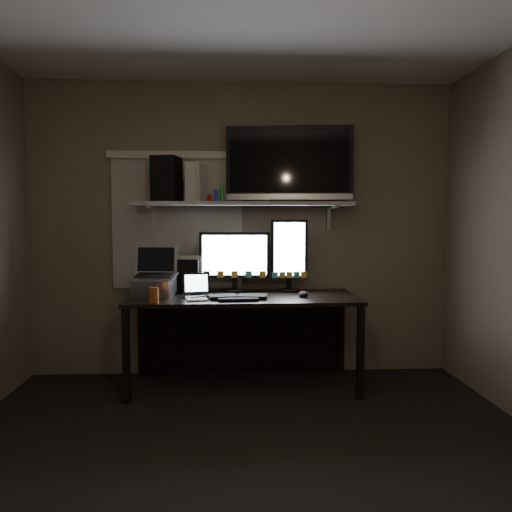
{
  "coord_description": "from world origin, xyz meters",
  "views": [
    {
      "loc": [
        -0.11,
        -2.5,
        1.33
      ],
      "look_at": [
        0.09,
        1.25,
        1.06
      ],
      "focal_mm": 35.0,
      "sensor_mm": 36.0,
      "label": 1
    }
  ],
  "objects": [
    {
      "name": "back_wall",
      "position": [
        0.0,
        1.8,
        1.25
      ],
      "size": [
        3.6,
        0.0,
        3.6
      ],
      "primitive_type": "plane",
      "rotation": [
        1.57,
        0.0,
        0.0
      ],
      "color": "brown",
      "rests_on": "floor"
    },
    {
      "name": "desk",
      "position": [
        0.0,
        1.55,
        0.55
      ],
      "size": [
        1.8,
        0.75,
        0.73
      ],
      "color": "black",
      "rests_on": "floor"
    },
    {
      "name": "sticky_notes",
      "position": [
        -0.11,
        1.3,
        0.73
      ],
      "size": [
        0.31,
        0.25,
        0.0
      ],
      "primitive_type": null,
      "rotation": [
        0.0,
        0.0,
        0.12
      ],
      "color": "gold",
      "rests_on": "desk"
    },
    {
      "name": "monitor_landscape",
      "position": [
        -0.07,
        1.65,
        0.99
      ],
      "size": [
        0.59,
        0.1,
        0.51
      ],
      "primitive_type": "cube",
      "rotation": [
        0.0,
        0.0,
        -0.06
      ],
      "color": "black",
      "rests_on": "desk"
    },
    {
      "name": "game_console",
      "position": [
        -0.38,
        1.61,
        1.64
      ],
      "size": [
        0.16,
        0.27,
        0.31
      ],
      "primitive_type": "cube",
      "rotation": [
        0.0,
        0.0,
        -0.35
      ],
      "color": "beige",
      "rests_on": "wall_shelf"
    },
    {
      "name": "tablet",
      "position": [
        -0.37,
        1.43,
        0.82
      ],
      "size": [
        0.22,
        0.12,
        0.19
      ],
      "primitive_type": "cube",
      "rotation": [
        0.0,
        0.0,
        0.18
      ],
      "color": "black",
      "rests_on": "desk"
    },
    {
      "name": "file_sorter",
      "position": [
        -0.48,
        1.66,
        0.88
      ],
      "size": [
        0.25,
        0.14,
        0.3
      ],
      "primitive_type": "cube",
      "rotation": [
        0.0,
        0.0,
        -0.14
      ],
      "color": "black",
      "rests_on": "desk"
    },
    {
      "name": "keyboard",
      "position": [
        -0.05,
        1.29,
        0.74
      ],
      "size": [
        0.47,
        0.2,
        0.03
      ],
      "primitive_type": "cube",
      "rotation": [
        0.0,
        0.0,
        0.04
      ],
      "color": "black",
      "rests_on": "desk"
    },
    {
      "name": "monitor_portrait",
      "position": [
        0.39,
        1.64,
        1.04
      ],
      "size": [
        0.31,
        0.09,
        0.62
      ],
      "primitive_type": "cube",
      "rotation": [
        0.0,
        0.0,
        0.09
      ],
      "color": "black",
      "rests_on": "desk"
    },
    {
      "name": "floor",
      "position": [
        0.0,
        0.0,
        0.0
      ],
      "size": [
        3.6,
        3.6,
        0.0
      ],
      "primitive_type": "plane",
      "color": "black",
      "rests_on": "ground"
    },
    {
      "name": "speaker",
      "position": [
        -0.62,
        1.63,
        1.66
      ],
      "size": [
        0.24,
        0.28,
        0.36
      ],
      "primitive_type": "cube",
      "rotation": [
        0.0,
        0.0,
        -0.2
      ],
      "color": "black",
      "rests_on": "wall_shelf"
    },
    {
      "name": "bottles",
      "position": [
        -0.22,
        1.58,
        1.55
      ],
      "size": [
        0.22,
        0.06,
        0.14
      ],
      "primitive_type": null,
      "rotation": [
        0.0,
        0.0,
        0.04
      ],
      "color": "#A50F0C",
      "rests_on": "wall_shelf"
    },
    {
      "name": "window_blinds",
      "position": [
        -0.55,
        1.79,
        1.3
      ],
      "size": [
        1.1,
        0.02,
        1.1
      ],
      "primitive_type": "cube",
      "color": "#B3AFA0",
      "rests_on": "back_wall"
    },
    {
      "name": "tv",
      "position": [
        0.39,
        1.66,
        1.79
      ],
      "size": [
        1.06,
        0.32,
        0.63
      ],
      "primitive_type": "cube",
      "rotation": [
        0.0,
        0.0,
        -0.13
      ],
      "color": "black",
      "rests_on": "wall_shelf"
    },
    {
      "name": "notepad",
      "position": [
        -0.36,
        1.27,
        0.74
      ],
      "size": [
        0.19,
        0.24,
        0.01
      ],
      "primitive_type": "cube",
      "rotation": [
        0.0,
        0.0,
        0.17
      ],
      "color": "silver",
      "rests_on": "desk"
    },
    {
      "name": "wall_shelf",
      "position": [
        0.0,
        1.62,
        1.46
      ],
      "size": [
        1.8,
        0.35,
        0.03
      ],
      "primitive_type": "cube",
      "color": "#A6A6A2",
      "rests_on": "back_wall"
    },
    {
      "name": "mouse",
      "position": [
        0.47,
        1.35,
        0.75
      ],
      "size": [
        0.08,
        0.13,
        0.04
      ],
      "primitive_type": "ellipsoid",
      "rotation": [
        0.0,
        0.0,
        0.04
      ],
      "color": "black",
      "rests_on": "desk"
    },
    {
      "name": "cup",
      "position": [
        -0.66,
        1.14,
        0.79
      ],
      "size": [
        0.09,
        0.09,
        0.11
      ],
      "primitive_type": "cylinder",
      "rotation": [
        0.0,
        0.0,
        -0.17
      ],
      "color": "brown",
      "rests_on": "desk"
    },
    {
      "name": "laptop",
      "position": [
        -0.71,
        1.46,
        0.92
      ],
      "size": [
        0.38,
        0.33,
        0.39
      ],
      "primitive_type": "cube",
      "rotation": [
        0.0,
        0.0,
        -0.14
      ],
      "color": "#B3B3B8",
      "rests_on": "desk"
    }
  ]
}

